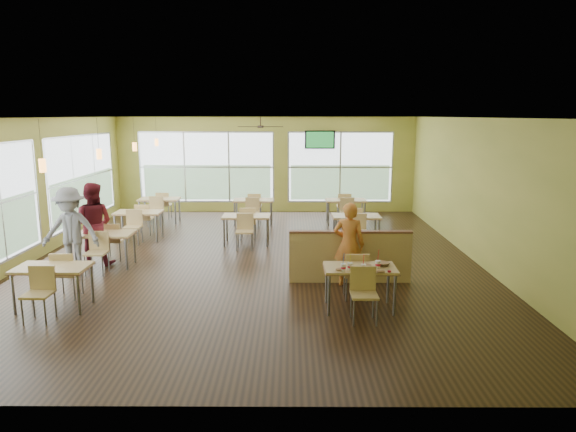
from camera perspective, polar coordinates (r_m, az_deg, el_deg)
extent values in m
plane|color=black|center=(11.79, -3.76, -4.90)|extent=(12.00, 12.00, 0.00)
plane|color=white|center=(11.33, -3.97, 10.85)|extent=(12.00, 12.00, 0.00)
cube|color=#C7BF50|center=(17.40, -2.45, 5.69)|extent=(10.00, 0.04, 3.20)
cube|color=#C7BF50|center=(5.61, -8.26, -6.14)|extent=(10.00, 0.04, 3.20)
cube|color=#C7BF50|center=(12.82, -26.78, 2.54)|extent=(0.04, 12.00, 3.20)
cube|color=#C7BF50|center=(12.16, 20.39, 2.63)|extent=(0.04, 12.00, 3.20)
cube|color=white|center=(15.53, -21.73, 3.97)|extent=(0.02, 4.50, 2.35)
cube|color=white|center=(17.59, -9.00, 5.38)|extent=(4.50, 0.02, 2.35)
cube|color=white|center=(17.44, 5.82, 5.41)|extent=(3.50, 0.02, 2.35)
cube|color=#B7BABC|center=(13.46, -25.25, -2.39)|extent=(0.04, 9.40, 0.05)
cube|color=#B7BABC|center=(17.52, -1.60, 1.61)|extent=(8.00, 0.04, 0.05)
cube|color=#D8B374|center=(8.75, 8.01, -5.73)|extent=(1.20, 0.70, 0.04)
cube|color=brown|center=(8.76, 8.01, -5.89)|extent=(1.22, 0.71, 0.01)
cylinder|color=slate|center=(8.54, 4.57, -8.74)|extent=(0.05, 0.05, 0.71)
cylinder|color=slate|center=(8.69, 11.77, -8.60)|extent=(0.05, 0.05, 0.71)
cylinder|color=slate|center=(9.09, 4.30, -7.50)|extent=(0.05, 0.05, 0.71)
cylinder|color=slate|center=(9.22, 11.07, -7.39)|extent=(0.05, 0.05, 0.71)
cube|color=#D8B374|center=(9.35, 7.52, -6.40)|extent=(0.42, 0.42, 0.04)
cube|color=#D8B374|center=(9.47, 7.41, -4.78)|extent=(0.42, 0.04, 0.40)
cube|color=#D8B374|center=(8.32, 8.47, -8.68)|extent=(0.42, 0.42, 0.04)
cube|color=#D8B374|center=(8.07, 8.70, -7.66)|extent=(0.42, 0.04, 0.40)
cube|color=#D8B374|center=(10.20, 6.90, -4.61)|extent=(2.40, 0.12, 1.00)
cube|color=brown|center=(10.07, 6.97, -1.76)|extent=(2.40, 0.14, 0.04)
cube|color=#D8B374|center=(9.56, -24.74, -5.21)|extent=(1.20, 0.70, 0.04)
cube|color=brown|center=(9.57, -24.73, -5.36)|extent=(1.22, 0.71, 0.01)
cylinder|color=slate|center=(9.66, -28.21, -7.69)|extent=(0.05, 0.05, 0.71)
cylinder|color=slate|center=(9.20, -22.23, -8.08)|extent=(0.05, 0.05, 0.71)
cylinder|color=slate|center=(10.15, -26.66, -6.68)|extent=(0.05, 0.05, 0.71)
cylinder|color=slate|center=(9.71, -20.93, -6.99)|extent=(0.05, 0.05, 0.71)
cube|color=#D8B374|center=(10.12, -23.31, -5.88)|extent=(0.42, 0.42, 0.04)
cube|color=#D8B374|center=(10.23, -22.99, -4.40)|extent=(0.42, 0.04, 0.40)
cube|color=#D8B374|center=(9.17, -26.04, -7.84)|extent=(0.42, 0.42, 0.04)
cube|color=#D8B374|center=(8.95, -26.69, -6.88)|extent=(0.42, 0.04, 0.40)
cube|color=#D8B374|center=(11.80, -19.69, -1.87)|extent=(1.20, 0.70, 0.04)
cube|color=brown|center=(11.80, -19.68, -1.99)|extent=(1.22, 0.71, 0.01)
cylinder|color=slate|center=(11.82, -22.51, -3.92)|extent=(0.05, 0.05, 0.71)
cylinder|color=slate|center=(11.45, -17.51, -4.06)|extent=(0.05, 0.05, 0.71)
cylinder|color=slate|center=(12.34, -21.48, -3.23)|extent=(0.05, 0.05, 0.71)
cylinder|color=slate|center=(11.98, -16.67, -3.34)|extent=(0.05, 0.05, 0.71)
cube|color=#D8B374|center=(12.36, -18.75, -2.56)|extent=(0.42, 0.42, 0.04)
cube|color=#D8B374|center=(12.49, -18.53, -1.38)|extent=(0.42, 0.04, 0.40)
cube|color=#D8B374|center=(11.36, -20.53, -3.87)|extent=(0.42, 0.42, 0.04)
cube|color=#D8B374|center=(11.14, -20.95, -3.02)|extent=(0.42, 0.04, 0.40)
cube|color=#D8B374|center=(14.12, -16.28, 0.40)|extent=(1.20, 0.70, 0.04)
cube|color=brown|center=(14.13, -16.28, 0.31)|extent=(1.22, 0.71, 0.01)
cylinder|color=slate|center=(14.09, -18.64, -1.32)|extent=(0.05, 0.05, 0.71)
cylinder|color=slate|center=(13.78, -14.38, -1.35)|extent=(0.05, 0.05, 0.71)
cylinder|color=slate|center=(14.63, -17.91, -0.83)|extent=(0.05, 0.05, 0.71)
cylinder|color=slate|center=(14.32, -13.81, -0.85)|extent=(0.05, 0.05, 0.71)
cube|color=#D8B374|center=(14.69, -15.62, -0.27)|extent=(0.42, 0.42, 0.04)
cube|color=#D8B374|center=(14.83, -15.47, 0.71)|extent=(0.42, 0.04, 0.40)
cube|color=#D8B374|center=(13.66, -16.87, -1.18)|extent=(0.42, 0.42, 0.04)
cube|color=#D8B374|center=(13.44, -17.15, -0.44)|extent=(0.42, 0.04, 0.40)
cube|color=#D8B374|center=(16.21, -14.10, 1.86)|extent=(1.20, 0.70, 0.04)
cube|color=brown|center=(16.21, -14.10, 1.77)|extent=(1.22, 0.71, 0.01)
cylinder|color=slate|center=(16.14, -16.15, 0.36)|extent=(0.05, 0.05, 0.71)
cylinder|color=slate|center=(15.87, -12.41, 0.37)|extent=(0.05, 0.05, 0.71)
cylinder|color=slate|center=(16.69, -15.60, 0.74)|extent=(0.05, 0.05, 0.71)
cylinder|color=slate|center=(16.43, -11.97, 0.75)|extent=(0.05, 0.05, 0.71)
cube|color=#D8B374|center=(16.78, -13.60, 1.22)|extent=(0.42, 0.42, 0.04)
cube|color=#D8B374|center=(16.93, -13.48, 2.07)|extent=(0.42, 0.04, 0.40)
cube|color=#D8B374|center=(15.73, -14.55, 0.53)|extent=(0.42, 0.42, 0.04)
cube|color=#D8B374|center=(15.51, -14.76, 1.20)|extent=(0.42, 0.04, 0.40)
cube|color=#D8B374|center=(13.09, -4.65, 0.00)|extent=(1.20, 0.70, 0.04)
cube|color=brown|center=(13.10, -4.65, -0.11)|extent=(1.22, 0.71, 0.01)
cylinder|color=slate|center=(12.95, -7.12, -1.88)|extent=(0.05, 0.05, 0.71)
cylinder|color=slate|center=(12.85, -2.34, -1.89)|extent=(0.05, 0.05, 0.71)
cylinder|color=slate|center=(13.51, -6.81, -1.32)|extent=(0.05, 0.05, 0.71)
cylinder|color=slate|center=(13.42, -2.23, -1.33)|extent=(0.05, 0.05, 0.71)
cube|color=#D8B374|center=(13.69, -4.44, -0.70)|extent=(0.42, 0.42, 0.04)
cube|color=#D8B374|center=(13.83, -4.39, 0.35)|extent=(0.42, 0.04, 0.40)
cube|color=#D8B374|center=(12.61, -4.85, -1.73)|extent=(0.42, 0.42, 0.04)
cube|color=#D8B374|center=(12.38, -4.94, -0.94)|extent=(0.42, 0.04, 0.40)
cube|color=#D8B374|center=(15.54, -3.87, 1.79)|extent=(1.20, 0.70, 0.04)
cube|color=brown|center=(15.55, -3.87, 1.69)|extent=(1.22, 0.71, 0.01)
cylinder|color=slate|center=(15.38, -5.94, 0.23)|extent=(0.05, 0.05, 0.71)
cylinder|color=slate|center=(15.30, -1.91, 0.22)|extent=(0.05, 0.05, 0.71)
cylinder|color=slate|center=(15.94, -5.72, 0.62)|extent=(0.05, 0.05, 0.71)
cylinder|color=slate|center=(15.87, -1.83, 0.62)|extent=(0.05, 0.05, 0.71)
cube|color=#D8B374|center=(16.13, -3.72, 1.12)|extent=(0.42, 0.42, 0.04)
cube|color=#D8B374|center=(16.28, -3.68, 2.00)|extent=(0.42, 0.04, 0.40)
cube|color=#D8B374|center=(15.05, -4.01, 0.39)|extent=(0.42, 0.42, 0.04)
cube|color=#D8B374|center=(14.83, -4.07, 1.09)|extent=(0.42, 0.04, 0.40)
cube|color=#D8B374|center=(13.15, 7.59, -0.01)|extent=(1.20, 0.70, 0.04)
cube|color=brown|center=(13.16, 7.59, -0.12)|extent=(1.22, 0.71, 0.01)
cylinder|color=slate|center=(12.89, 5.33, -1.90)|extent=(0.05, 0.05, 0.71)
cylinder|color=slate|center=(13.03, 10.07, -1.88)|extent=(0.05, 0.05, 0.71)
cylinder|color=slate|center=(13.45, 5.12, -1.34)|extent=(0.05, 0.05, 0.71)
cylinder|color=slate|center=(13.59, 9.66, -1.33)|extent=(0.05, 0.05, 0.71)
cube|color=#D8B374|center=(13.74, 7.28, -0.71)|extent=(0.42, 0.42, 0.04)
cube|color=#D8B374|center=(13.88, 7.21, 0.34)|extent=(0.42, 0.04, 0.40)
cube|color=#D8B374|center=(12.67, 7.87, -1.74)|extent=(0.42, 0.42, 0.04)
cube|color=#D8B374|center=(12.44, 8.01, -0.94)|extent=(0.42, 0.04, 0.40)
cube|color=#D8B374|center=(15.59, 6.45, 1.77)|extent=(1.20, 0.70, 0.04)
cube|color=brown|center=(15.60, 6.45, 1.68)|extent=(1.22, 0.71, 0.01)
cylinder|color=slate|center=(15.33, 4.52, 0.22)|extent=(0.05, 0.05, 0.71)
cylinder|color=slate|center=(15.44, 8.52, 0.21)|extent=(0.05, 0.05, 0.71)
cylinder|color=slate|center=(15.89, 4.37, 0.61)|extent=(0.05, 0.05, 0.71)
cylinder|color=slate|center=(16.01, 8.23, 0.61)|extent=(0.05, 0.05, 0.71)
cube|color=#D8B374|center=(16.18, 6.22, 1.11)|extent=(0.42, 0.42, 0.04)
cube|color=#D8B374|center=(16.33, 6.17, 1.99)|extent=(0.42, 0.04, 0.40)
cube|color=#D8B374|center=(15.10, 6.65, 0.38)|extent=(0.42, 0.42, 0.04)
cube|color=#D8B374|center=(14.88, 6.74, 1.08)|extent=(0.42, 0.04, 0.40)
cylinder|color=#2D2119|center=(9.23, -25.82, 7.54)|extent=(0.01, 0.01, 0.70)
cylinder|color=#FF993A|center=(9.26, -25.61, 5.07)|extent=(0.11, 0.11, 0.22)
cylinder|color=#2D2119|center=(11.53, -20.38, 8.45)|extent=(0.01, 0.01, 0.70)
cylinder|color=#FF993A|center=(11.55, -20.25, 6.47)|extent=(0.11, 0.11, 0.22)
cylinder|color=#2D2119|center=(13.90, -16.77, 9.02)|extent=(0.01, 0.01, 0.70)
cylinder|color=#FF993A|center=(13.92, -16.67, 7.38)|extent=(0.11, 0.11, 0.22)
cylinder|color=#2D2119|center=(16.02, -14.47, 9.36)|extent=(0.01, 0.01, 0.70)
cylinder|color=#FF993A|center=(16.03, -14.40, 7.94)|extent=(0.11, 0.11, 0.22)
cylinder|color=#2D2119|center=(14.32, -3.07, 10.44)|extent=(0.03, 0.03, 0.24)
cylinder|color=#2D2119|center=(14.32, -3.07, 9.88)|extent=(0.16, 0.16, 0.06)
cube|color=#2D2119|center=(14.31, -1.64, 9.89)|extent=(0.55, 0.10, 0.01)
cube|color=#2D2119|center=(14.67, -2.99, 9.91)|extent=(0.10, 0.55, 0.01)
cube|color=#2D2119|center=(14.35, -4.48, 9.87)|extent=(0.55, 0.10, 0.01)
cube|color=#2D2119|center=(13.97, -3.15, 9.85)|extent=(0.10, 0.55, 0.01)
cube|color=black|center=(17.24, 3.57, 8.46)|extent=(1.00, 0.06, 0.60)
cube|color=#217D34|center=(17.21, 3.57, 8.46)|extent=(0.90, 0.01, 0.52)
imported|color=red|center=(9.91, 6.78, -3.15)|extent=(0.67, 0.52, 1.64)
imported|color=maroon|center=(12.01, -20.88, -0.83)|extent=(0.90, 0.71, 1.83)
imported|color=slate|center=(11.52, -23.00, -1.50)|extent=(1.17, 0.68, 1.81)
cone|color=white|center=(8.46, 6.16, -5.73)|extent=(0.09, 0.09, 0.12)
cylinder|color=red|center=(8.46, 6.16, -5.72)|extent=(0.08, 0.08, 0.03)
cylinder|color=white|center=(8.44, 6.17, -5.32)|extent=(0.09, 0.09, 0.01)
cylinder|color=blue|center=(8.41, 6.18, -4.66)|extent=(0.03, 0.05, 0.21)
cone|color=white|center=(8.52, 6.91, -5.63)|extent=(0.09, 0.09, 0.12)
cylinder|color=red|center=(8.51, 6.91, -5.61)|extent=(0.08, 0.08, 0.03)
cylinder|color=white|center=(8.50, 6.92, -5.20)|extent=(0.09, 0.09, 0.01)
cylinder|color=gold|center=(8.47, 6.93, -4.53)|extent=(0.01, 0.06, 0.22)
cone|color=white|center=(8.50, 8.37, -5.72)|extent=(0.08, 0.08, 0.11)
cylinder|color=red|center=(8.50, 8.37, -5.71)|extent=(0.08, 0.08, 0.03)
cylinder|color=white|center=(8.48, 8.38, -5.33)|extent=(0.09, 0.09, 0.01)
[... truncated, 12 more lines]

